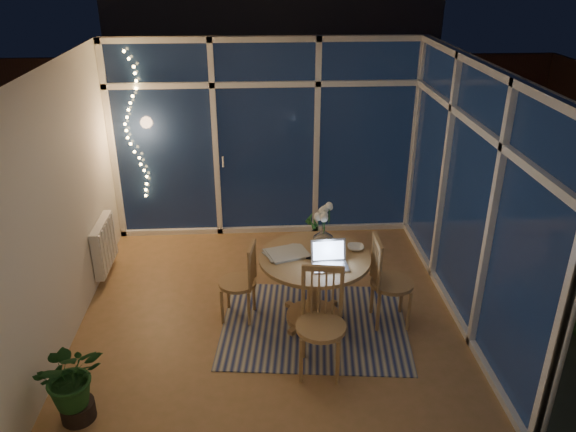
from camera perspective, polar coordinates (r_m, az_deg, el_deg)
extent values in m
plane|color=olive|center=(6.11, -1.58, -9.72)|extent=(4.00, 4.00, 0.00)
plane|color=silver|center=(5.10, -1.94, 15.04)|extent=(4.00, 4.00, 0.00)
cube|color=silver|center=(7.35, -2.24, 7.76)|extent=(4.00, 0.04, 2.60)
cube|color=silver|center=(3.73, -0.76, -10.85)|extent=(4.00, 0.04, 2.60)
cube|color=silver|center=(5.78, -21.97, 0.94)|extent=(0.04, 4.00, 2.60)
cube|color=silver|center=(5.87, 18.17, 1.91)|extent=(0.04, 4.00, 2.60)
cube|color=white|center=(7.31, -2.23, 7.67)|extent=(4.00, 0.10, 2.60)
cube|color=white|center=(5.86, 17.81, 1.90)|extent=(0.10, 4.00, 2.60)
cube|color=white|center=(6.91, -18.19, -2.79)|extent=(0.10, 0.70, 0.58)
cube|color=black|center=(10.64, 0.20, 5.63)|extent=(12.00, 6.00, 0.10)
cube|color=#3D2516|center=(10.83, -2.65, 11.25)|extent=(11.00, 0.08, 1.80)
cube|color=#303239|center=(13.58, -1.65, 19.65)|extent=(7.00, 3.00, 2.20)
sphere|color=black|center=(8.97, -7.49, 5.09)|extent=(0.90, 0.90, 0.90)
cube|color=#BDB799|center=(5.92, 2.68, -11.00)|extent=(2.04, 1.70, 0.01)
cylinder|color=tan|center=(5.79, 2.65, -7.42)|extent=(1.23, 1.23, 0.76)
cube|color=tan|center=(5.82, -5.16, -6.59)|extent=(0.48, 0.48, 0.89)
cube|color=tan|center=(5.79, 10.54, -6.50)|extent=(0.46, 0.46, 0.99)
cube|color=tan|center=(5.06, 3.37, -10.97)|extent=(0.54, 0.54, 1.02)
imported|color=white|center=(5.73, 3.60, -2.20)|extent=(0.22, 0.22, 0.21)
imported|color=white|center=(5.75, 6.88, -3.22)|extent=(0.17, 0.17, 0.04)
cube|color=silver|center=(5.64, -0.18, -3.70)|extent=(0.44, 0.38, 0.02)
cube|color=black|center=(5.56, 2.50, -4.25)|extent=(0.13, 0.09, 0.01)
imported|color=#1B4D1F|center=(4.99, -21.07, -15.46)|extent=(0.68, 0.64, 0.76)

